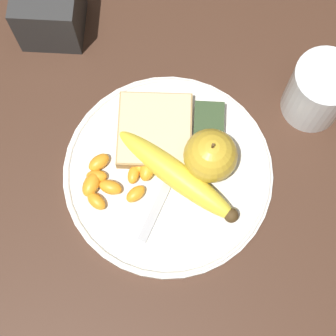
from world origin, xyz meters
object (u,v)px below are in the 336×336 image
(plate, at_px, (168,173))
(jam_packet, at_px, (209,121))
(fork, at_px, (172,174))
(condiment_caddy, at_px, (49,10))
(bread_slice, at_px, (155,131))
(apple, at_px, (211,156))
(juice_glass, at_px, (318,92))
(banana, at_px, (177,175))

(plate, height_order, jam_packet, jam_packet)
(fork, distance_m, condiment_caddy, 0.29)
(bread_slice, bearing_deg, apple, -117.75)
(plate, distance_m, juice_glass, 0.23)
(banana, bearing_deg, plate, 54.77)
(banana, height_order, jam_packet, banana)
(plate, bearing_deg, apple, -74.60)
(banana, xyz_separation_m, condiment_caddy, (0.23, 0.19, 0.02))
(banana, relative_size, fork, 1.10)
(banana, bearing_deg, juice_glass, -56.33)
(fork, bearing_deg, juice_glass, -37.44)
(juice_glass, relative_size, fork, 0.59)
(fork, height_order, jam_packet, jam_packet)
(juice_glass, distance_m, fork, 0.22)
(apple, distance_m, banana, 0.05)
(plate, height_order, fork, fork)
(fork, bearing_deg, jam_packet, -10.27)
(plate, bearing_deg, juice_glass, -59.86)
(banana, bearing_deg, condiment_caddy, 40.00)
(banana, height_order, fork, banana)
(jam_packet, bearing_deg, bread_slice, 103.89)
(juice_glass, height_order, bread_slice, juice_glass)
(condiment_caddy, bearing_deg, plate, -140.77)
(juice_glass, relative_size, apple, 1.20)
(bread_slice, relative_size, jam_packet, 2.16)
(juice_glass, bearing_deg, fork, 121.60)
(juice_glass, xyz_separation_m, jam_packet, (-0.04, 0.14, -0.02))
(plate, bearing_deg, fork, -118.42)
(condiment_caddy, bearing_deg, apple, -131.22)
(juice_glass, xyz_separation_m, condiment_caddy, (0.11, 0.37, 0.00))
(plate, relative_size, condiment_caddy, 3.13)
(apple, distance_m, bread_slice, 0.09)
(apple, height_order, banana, apple)
(juice_glass, bearing_deg, apple, 124.91)
(jam_packet, distance_m, condiment_caddy, 0.27)
(juice_glass, bearing_deg, condiment_caddy, 74.19)
(jam_packet, bearing_deg, plate, 144.49)
(juice_glass, height_order, condiment_caddy, juice_glass)
(plate, relative_size, bread_slice, 2.65)
(jam_packet, relative_size, condiment_caddy, 0.55)
(jam_packet, bearing_deg, juice_glass, -74.06)
(bread_slice, distance_m, condiment_caddy, 0.23)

